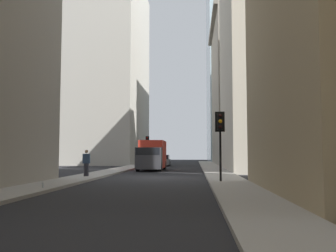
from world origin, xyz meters
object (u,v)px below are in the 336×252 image
at_px(traffic_light_foreground, 220,130).
at_px(pedestrian, 86,162).
at_px(traffic_light_midblock, 147,143).
at_px(discarded_bottle, 43,185).
at_px(hatchback_grey, 163,161).
at_px(delivery_truck, 152,155).

bearing_deg(traffic_light_foreground, pedestrian, 66.15).
relative_size(traffic_light_midblock, discarded_bottle, 14.45).
bearing_deg(hatchback_grey, discarded_bottle, 175.29).
height_order(traffic_light_foreground, pedestrian, traffic_light_foreground).
bearing_deg(traffic_light_foreground, hatchback_grey, 11.55).
distance_m(pedestrian, discarded_bottle, 8.07).
bearing_deg(delivery_truck, hatchback_grey, -0.00).
xyz_separation_m(delivery_truck, pedestrian, (-11.24, 3.02, -0.38)).
distance_m(hatchback_grey, pedestrian, 23.09).
relative_size(hatchback_grey, traffic_light_foreground, 1.14).
xyz_separation_m(delivery_truck, discarded_bottle, (-19.25, 2.55, -1.21)).
xyz_separation_m(traffic_light_foreground, pedestrian, (3.74, 8.46, -1.82)).
height_order(hatchback_grey, traffic_light_midblock, traffic_light_midblock).
height_order(traffic_light_foreground, discarded_bottle, traffic_light_foreground).
xyz_separation_m(hatchback_grey, traffic_light_foreground, (-26.62, -5.44, 2.24)).
bearing_deg(discarded_bottle, traffic_light_foreground, -61.85).
bearing_deg(traffic_light_midblock, discarded_bottle, -179.83).
bearing_deg(discarded_bottle, traffic_light_midblock, 0.17).
height_order(delivery_truck, traffic_light_midblock, traffic_light_midblock).
relative_size(traffic_light_midblock, pedestrian, 2.27).
bearing_deg(delivery_truck, traffic_light_foreground, -160.03).
xyz_separation_m(traffic_light_midblock, discarded_bottle, (-36.27, -0.11, -2.76)).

